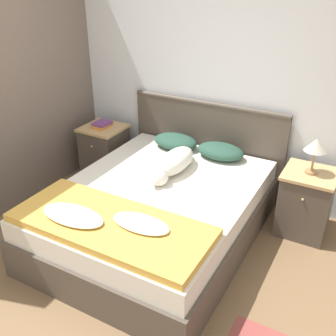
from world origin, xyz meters
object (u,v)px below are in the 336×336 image
object	(u,v)px
nightstand_left	(105,152)
nightstand_right	(305,202)
pillow_left	(175,141)
bed	(157,213)
pillow_right	(220,151)
dog	(174,163)
book_stack	(102,125)
table_lamp	(316,147)

from	to	relation	value
nightstand_left	nightstand_right	distance (m)	2.29
pillow_left	nightstand_left	bearing A→B (deg)	-174.95
bed	pillow_right	distance (m)	0.93
nightstand_left	dog	distance (m)	1.25
pillow_left	book_stack	bearing A→B (deg)	-174.33
dog	book_stack	xyz separation A→B (m)	(-1.14, 0.41, 0.03)
nightstand_left	pillow_right	size ratio (longest dim) A/B	1.30
nightstand_right	pillow_right	world-z (taller)	pillow_right
bed	book_stack	distance (m)	1.42
nightstand_right	pillow_left	world-z (taller)	pillow_left
nightstand_left	book_stack	size ratio (longest dim) A/B	2.96
nightstand_left	pillow_left	world-z (taller)	pillow_left
bed	nightstand_left	xyz separation A→B (m)	(-1.14, 0.75, 0.05)
bed	book_stack	bearing A→B (deg)	147.04
nightstand_right	table_lamp	bearing A→B (deg)	-90.00
bed	book_stack	xyz separation A→B (m)	(-1.14, 0.74, 0.39)
nightstand_left	pillow_right	distance (m)	1.43
pillow_left	table_lamp	size ratio (longest dim) A/B	1.47
book_stack	table_lamp	distance (m)	2.30
dog	table_lamp	size ratio (longest dim) A/B	2.36
pillow_right	book_stack	xyz separation A→B (m)	(-1.40, -0.09, 0.05)
pillow_left	dog	size ratio (longest dim) A/B	0.62
bed	table_lamp	size ratio (longest dim) A/B	6.37
dog	book_stack	world-z (taller)	dog
nightstand_left	pillow_left	bearing A→B (deg)	5.05
nightstand_left	pillow_right	bearing A→B (deg)	3.21
dog	book_stack	size ratio (longest dim) A/B	3.67
nightstand_right	nightstand_left	bearing A→B (deg)	180.00
pillow_left	pillow_right	bearing A→B (deg)	0.00
nightstand_right	table_lamp	size ratio (longest dim) A/B	1.90
nightstand_left	nightstand_right	bearing A→B (deg)	0.00
nightstand_right	dog	distance (m)	1.26
bed	dog	distance (m)	0.49
table_lamp	nightstand_right	bearing A→B (deg)	90.00
bed	dog	xyz separation A→B (m)	(-0.01, 0.33, 0.36)
dog	bed	bearing A→B (deg)	-89.06
pillow_left	pillow_right	distance (m)	0.51
nightstand_right	pillow_left	distance (m)	1.43
pillow_right	book_stack	bearing A→B (deg)	-176.39
bed	table_lamp	world-z (taller)	table_lamp
nightstand_right	bed	bearing A→B (deg)	-146.74
bed	nightstand_right	xyz separation A→B (m)	(1.14, 0.75, 0.05)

